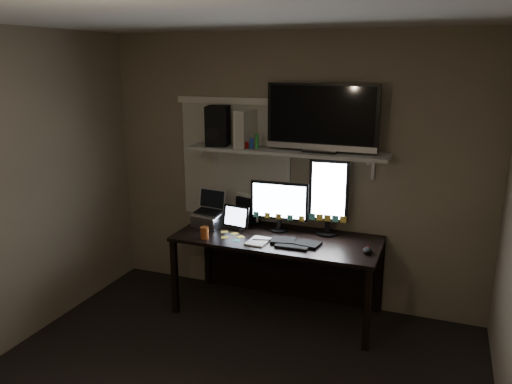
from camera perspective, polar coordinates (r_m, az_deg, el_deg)
The scene contains 19 objects.
ceiling at distance 2.86m, azimuth -6.78°, elevation 19.88°, with size 3.60×3.60×0.00m, color silver.
back_wall at distance 4.63m, azimuth 3.99°, elevation 2.40°, with size 3.60×3.60×0.00m, color #6C5E4D.
window_blinds at distance 4.79m, azimuth -2.37°, elevation 3.46°, with size 1.10×0.02×1.10m, color beige.
desk at distance 4.60m, azimuth 2.91°, elevation -6.74°, with size 1.80×0.75×0.73m.
wall_shelf at distance 4.42m, azimuth 3.37°, elevation 4.67°, with size 1.80×0.35×0.03m, color #A7A8A3.
monitor_landscape at distance 4.52m, azimuth 2.68°, elevation -1.63°, with size 0.53×0.06×0.47m, color black.
monitor_portrait at distance 4.44m, azimuth 8.29°, elevation -0.55°, with size 0.35×0.07×0.69m, color black.
keyboard at distance 4.28m, azimuth 4.51°, elevation -5.76°, with size 0.43×0.17×0.03m, color black.
mouse at distance 4.17m, azimuth 12.62°, elevation -6.52°, with size 0.08×0.12×0.04m, color black.
notepad at distance 4.30m, azimuth 0.27°, elevation -5.66°, with size 0.17×0.23×0.01m, color silver.
tablet at distance 4.58m, azimuth -2.27°, elevation -2.95°, with size 0.26×0.11×0.23m, color black.
file_sorter at distance 4.79m, azimuth -0.99°, elevation -1.92°, with size 0.21×0.10×0.27m, color black.
laptop at distance 4.68m, azimuth -5.51°, elevation -1.97°, with size 0.29×0.24×0.33m, color silver.
cup at distance 4.40m, azimuth -5.90°, elevation -4.65°, with size 0.07×0.07×0.11m, color #9B451C.
sticky_notes at distance 4.47m, azimuth -2.95°, elevation -4.98°, with size 0.27×0.20×0.00m, color gold, non-canonical shape.
tv at distance 4.30m, azimuth 7.54°, elevation 8.36°, with size 0.96×0.17×0.58m, color black.
game_console at distance 4.54m, azimuth -1.20°, elevation 7.27°, with size 0.09×0.28×0.33m, color beige.
speaker at distance 4.63m, azimuth -4.38°, elevation 7.55°, with size 0.20×0.24×0.36m, color black.
bottles at distance 4.44m, azimuth -0.50°, elevation 5.77°, with size 0.20×0.05×0.13m, color #A50F0C, non-canonical shape.
Camera 1 is at (1.30, -2.53, 2.24)m, focal length 35.00 mm.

